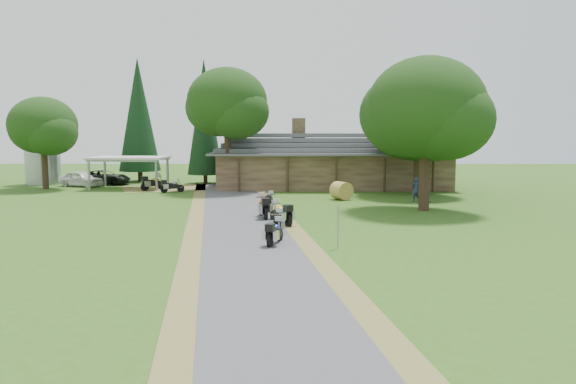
{
  "coord_description": "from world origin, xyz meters",
  "views": [
    {
      "loc": [
        2.08,
        -26.56,
        5.04
      ],
      "look_at": [
        2.05,
        5.01,
        1.6
      ],
      "focal_mm": 35.0,
      "sensor_mm": 36.0,
      "label": 1
    }
  ],
  "objects_px": {
    "motorcycle_row_c": "(281,213)",
    "lodge": "(332,160)",
    "carport": "(130,173)",
    "hay_bale": "(341,191)",
    "car_white_sedan": "(81,177)",
    "silo": "(42,150)",
    "motorcycle_row_d": "(263,206)",
    "car_dark_suv": "(104,174)",
    "motorcycle_carport_a": "(153,182)",
    "motorcycle_row_a": "(275,232)",
    "motorcycle_row_b": "(279,222)",
    "motorcycle_row_e": "(270,201)",
    "motorcycle_carport_b": "(172,185)"
  },
  "relations": [
    {
      "from": "motorcycle_row_c",
      "to": "lodge",
      "type": "bearing_deg",
      "value": -42.56
    },
    {
      "from": "hay_bale",
      "to": "lodge",
      "type": "bearing_deg",
      "value": 89.87
    },
    {
      "from": "car_white_sedan",
      "to": "motorcycle_carport_b",
      "type": "distance_m",
      "value": 10.58
    },
    {
      "from": "motorcycle_row_d",
      "to": "motorcycle_carport_b",
      "type": "distance_m",
      "value": 15.8
    },
    {
      "from": "car_white_sedan",
      "to": "car_dark_suv",
      "type": "xyz_separation_m",
      "value": [
        1.49,
        1.74,
        0.13
      ]
    },
    {
      "from": "carport",
      "to": "motorcycle_carport_b",
      "type": "bearing_deg",
      "value": -33.88
    },
    {
      "from": "motorcycle_row_c",
      "to": "motorcycle_carport_a",
      "type": "bearing_deg",
      "value": 1.65
    },
    {
      "from": "car_white_sedan",
      "to": "motorcycle_row_b",
      "type": "xyz_separation_m",
      "value": [
        18.41,
        -23.45,
        -0.31
      ]
    },
    {
      "from": "car_white_sedan",
      "to": "motorcycle_row_c",
      "type": "xyz_separation_m",
      "value": [
        18.49,
        -20.89,
        -0.24
      ]
    },
    {
      "from": "car_dark_suv",
      "to": "motorcycle_row_c",
      "type": "distance_m",
      "value": 28.3
    },
    {
      "from": "car_white_sedan",
      "to": "motorcycle_carport_b",
      "type": "relative_size",
      "value": 3.1
    },
    {
      "from": "motorcycle_row_b",
      "to": "motorcycle_row_d",
      "type": "relative_size",
      "value": 0.83
    },
    {
      "from": "motorcycle_row_c",
      "to": "motorcycle_carport_a",
      "type": "relative_size",
      "value": 0.94
    },
    {
      "from": "car_dark_suv",
      "to": "motorcycle_row_d",
      "type": "bearing_deg",
      "value": -136.59
    },
    {
      "from": "motorcycle_row_c",
      "to": "motorcycle_row_d",
      "type": "distance_m",
      "value": 2.58
    },
    {
      "from": "motorcycle_row_a",
      "to": "motorcycle_carport_a",
      "type": "relative_size",
      "value": 0.84
    },
    {
      "from": "lodge",
      "to": "motorcycle_row_d",
      "type": "height_order",
      "value": "lodge"
    },
    {
      "from": "motorcycle_row_c",
      "to": "motorcycle_carport_a",
      "type": "height_order",
      "value": "motorcycle_carport_a"
    },
    {
      "from": "car_white_sedan",
      "to": "motorcycle_row_b",
      "type": "height_order",
      "value": "car_white_sedan"
    },
    {
      "from": "lodge",
      "to": "car_dark_suv",
      "type": "relative_size",
      "value": 3.98
    },
    {
      "from": "silo",
      "to": "motorcycle_row_e",
      "type": "xyz_separation_m",
      "value": [
        22.17,
        -17.63,
        -2.67
      ]
    },
    {
      "from": "motorcycle_row_b",
      "to": "motorcycle_carport_b",
      "type": "bearing_deg",
      "value": 29.46
    },
    {
      "from": "car_white_sedan",
      "to": "motorcycle_row_c",
      "type": "bearing_deg",
      "value": -115.59
    },
    {
      "from": "motorcycle_row_e",
      "to": "motorcycle_carport_a",
      "type": "height_order",
      "value": "motorcycle_carport_a"
    },
    {
      "from": "lodge",
      "to": "silo",
      "type": "relative_size",
      "value": 3.29
    },
    {
      "from": "motorcycle_row_e",
      "to": "hay_bale",
      "type": "height_order",
      "value": "hay_bale"
    },
    {
      "from": "lodge",
      "to": "motorcycle_row_d",
      "type": "distance_m",
      "value": 19.13
    },
    {
      "from": "motorcycle_row_d",
      "to": "car_dark_suv",
      "type": "bearing_deg",
      "value": 26.59
    },
    {
      "from": "lodge",
      "to": "silo",
      "type": "xyz_separation_m",
      "value": [
        -27.28,
        2.64,
        0.8
      ]
    },
    {
      "from": "motorcycle_row_e",
      "to": "motorcycle_row_b",
      "type": "bearing_deg",
      "value": -169.29
    },
    {
      "from": "car_white_sedan",
      "to": "carport",
      "type": "bearing_deg",
      "value": -85.99
    },
    {
      "from": "carport",
      "to": "hay_bale",
      "type": "distance_m",
      "value": 19.64
    },
    {
      "from": "lodge",
      "to": "carport",
      "type": "xyz_separation_m",
      "value": [
        -17.9,
        -1.43,
        -1.05
      ]
    },
    {
      "from": "motorcycle_row_a",
      "to": "motorcycle_carport_a",
      "type": "height_order",
      "value": "motorcycle_carport_a"
    },
    {
      "from": "silo",
      "to": "motorcycle_row_a",
      "type": "distance_m",
      "value": 36.66
    },
    {
      "from": "motorcycle_row_e",
      "to": "motorcycle_carport_a",
      "type": "xyz_separation_m",
      "value": [
        -10.3,
        11.86,
        0.12
      ]
    },
    {
      "from": "motorcycle_carport_a",
      "to": "hay_bale",
      "type": "xyz_separation_m",
      "value": [
        15.39,
        -6.4,
        -0.04
      ]
    },
    {
      "from": "motorcycle_row_b",
      "to": "motorcycle_carport_a",
      "type": "distance_m",
      "value": 22.88
    },
    {
      "from": "car_dark_suv",
      "to": "motorcycle_carport_a",
      "type": "bearing_deg",
      "value": -125.73
    },
    {
      "from": "motorcycle_row_b",
      "to": "hay_bale",
      "type": "bearing_deg",
      "value": -14.49
    },
    {
      "from": "car_white_sedan",
      "to": "motorcycle_row_b",
      "type": "relative_size",
      "value": 3.14
    },
    {
      "from": "carport",
      "to": "motorcycle_row_c",
      "type": "bearing_deg",
      "value": -52.05
    },
    {
      "from": "car_dark_suv",
      "to": "motorcycle_row_b",
      "type": "height_order",
      "value": "car_dark_suv"
    },
    {
      "from": "motorcycle_row_d",
      "to": "motorcycle_row_e",
      "type": "bearing_deg",
      "value": -16.38
    },
    {
      "from": "motorcycle_row_d",
      "to": "hay_bale",
      "type": "xyz_separation_m",
      "value": [
        5.36,
        8.74,
        -0.05
      ]
    },
    {
      "from": "motorcycle_row_a",
      "to": "car_dark_suv",
      "type": "bearing_deg",
      "value": 48.02
    },
    {
      "from": "lodge",
      "to": "car_dark_suv",
      "type": "bearing_deg",
      "value": 174.65
    },
    {
      "from": "car_dark_suv",
      "to": "lodge",
      "type": "bearing_deg",
      "value": -90.13
    },
    {
      "from": "lodge",
      "to": "car_white_sedan",
      "type": "xyz_separation_m",
      "value": [
        -22.82,
        0.26,
        -1.55
      ]
    },
    {
      "from": "motorcycle_row_b",
      "to": "motorcycle_row_c",
      "type": "relative_size",
      "value": 0.89
    }
  ]
}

